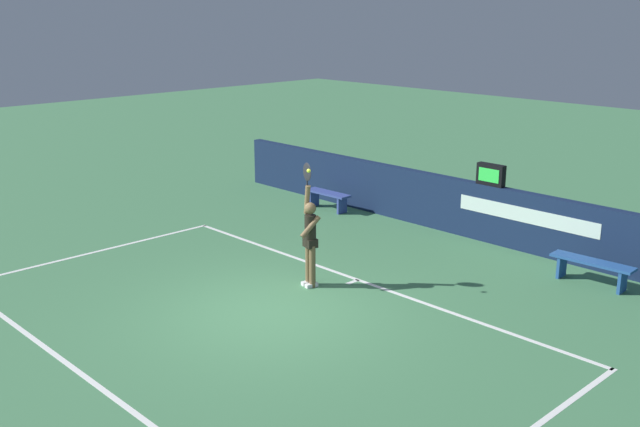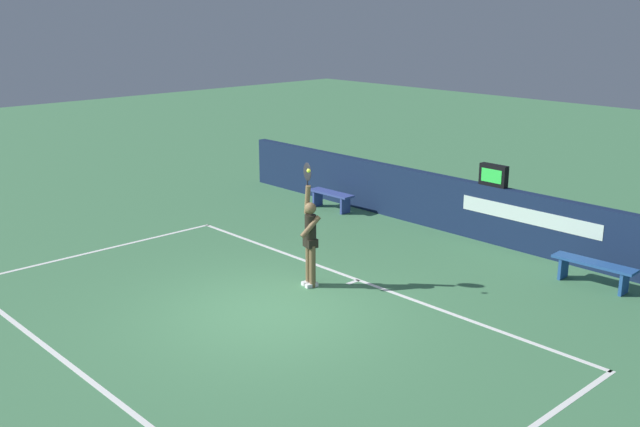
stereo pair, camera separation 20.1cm
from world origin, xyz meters
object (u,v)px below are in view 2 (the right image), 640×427
speed_display (494,175)px  tennis_ball (309,171)px  courtside_bench_near (594,268)px  courtside_bench_far (331,197)px  tennis_player (310,237)px

speed_display → tennis_ball: (-0.56, -4.92, 0.75)m
courtside_bench_near → courtside_bench_far: size_ratio=1.18×
courtside_bench_near → courtside_bench_far: courtside_bench_near is taller
speed_display → tennis_ball: 5.01m
speed_display → tennis_ball: tennis_ball is taller
speed_display → courtside_bench_far: bearing=-170.8°
tennis_ball → courtside_bench_near: tennis_ball is taller
tennis_player → tennis_ball: tennis_player is taller
tennis_player → tennis_ball: (0.19, -0.21, 1.30)m
speed_display → tennis_player: size_ratio=0.28×
speed_display → courtside_bench_far: 4.55m
tennis_player → speed_display: bearing=80.9°
courtside_bench_far → tennis_player: bearing=-48.1°
tennis_ball → tennis_player: bearing=132.8°
speed_display → courtside_bench_near: speed_display is taller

